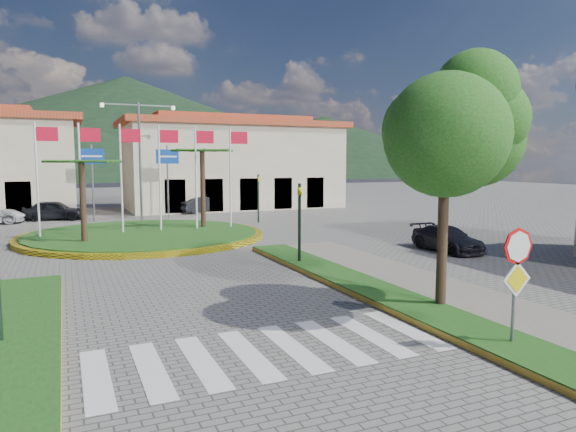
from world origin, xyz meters
name	(u,v)px	position (x,y,z in m)	size (l,w,h in m)	color
sidewalk_right	(548,339)	(6.00, 2.00, 0.07)	(4.00, 28.00, 0.15)	gray
verge_right	(508,346)	(4.80, 2.00, 0.09)	(1.60, 28.00, 0.18)	#1B4814
crosswalk	(266,351)	(0.00, 4.00, 0.01)	(8.00, 3.00, 0.01)	silver
roundabout_island	(144,234)	(0.00, 22.00, 0.17)	(12.70, 12.70, 6.00)	yellow
stop_sign	(517,268)	(4.90, 1.96, 1.79)	(0.80, 0.11, 2.65)	slate
deciduous_tree	(446,118)	(5.50, 5.00, 5.18)	(3.60, 3.60, 6.80)	black
traffic_light_right	(299,216)	(4.50, 12.00, 1.94)	(0.15, 0.18, 3.20)	black
traffic_light_far	(258,193)	(8.00, 26.00, 1.94)	(0.18, 0.15, 3.20)	black
direction_sign_west	(92,169)	(-2.00, 30.97, 3.53)	(1.60, 0.14, 5.20)	slate
direction_sign_east	(168,169)	(3.00, 30.97, 3.53)	(1.60, 0.14, 5.20)	slate
street_lamp_centre	(140,155)	(1.00, 30.00, 4.50)	(4.80, 0.16, 8.00)	slate
building_right	(232,163)	(10.00, 38.00, 3.90)	(19.08, 9.54, 8.05)	#C0B091
hill_far_mid	(128,126)	(15.00, 160.00, 15.00)	(180.00, 180.00, 30.00)	black
hill_far_east	(324,146)	(70.00, 135.00, 9.00)	(120.00, 120.00, 18.00)	black
hill_near_back	(33,145)	(-10.00, 130.00, 8.00)	(110.00, 110.00, 16.00)	black
car_dark_a	(55,210)	(-4.45, 33.12, 0.69)	(1.63, 4.04, 1.38)	black
car_dark_b	(203,205)	(6.26, 34.07, 0.65)	(1.38, 3.95, 1.30)	black
car_side_right	(447,239)	(12.00, 12.26, 0.56)	(1.57, 3.87, 1.12)	black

